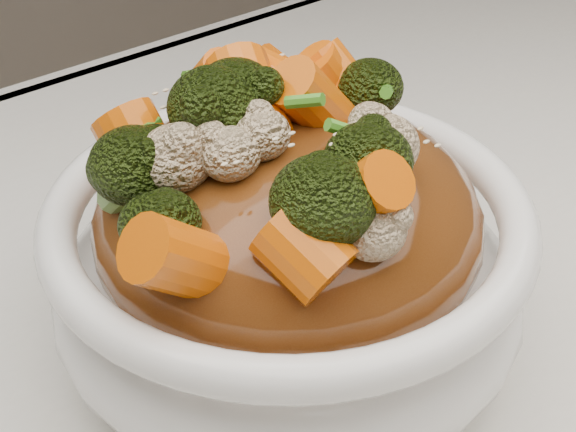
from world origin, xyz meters
TOP-DOWN VIEW (x-y plane):
  - bowl at (0.03, 0.04)m, footprint 0.28×0.28m
  - sauce_base at (0.03, 0.04)m, footprint 0.22×0.22m
  - carrots at (0.03, 0.04)m, footprint 0.22×0.22m
  - broccoli at (0.03, 0.04)m, footprint 0.22×0.22m
  - cauliflower at (0.03, 0.04)m, footprint 0.22×0.22m
  - scallions at (0.03, 0.04)m, footprint 0.17×0.17m
  - sesame_seeds at (0.03, 0.04)m, footprint 0.20×0.20m

SIDE VIEW (x-z plane):
  - bowl at x=0.03m, z-range 0.75..0.84m
  - sauce_base at x=0.03m, z-range 0.78..0.88m
  - cauliflower at x=0.03m, z-range 0.87..0.91m
  - broccoli at x=0.03m, z-range 0.87..0.92m
  - carrots at x=0.03m, z-range 0.87..0.92m
  - scallions at x=0.03m, z-range 0.88..0.91m
  - sesame_seeds at x=0.03m, z-range 0.89..0.90m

